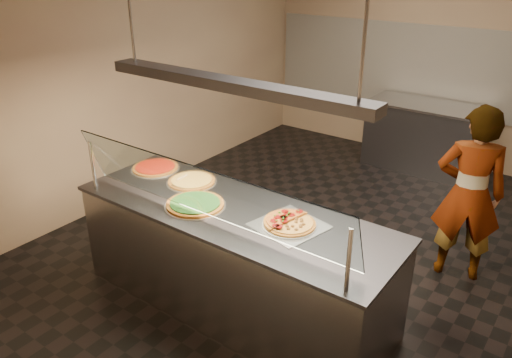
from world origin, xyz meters
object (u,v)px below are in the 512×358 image
Objects in this scene: half_pizza_sausage at (300,226)px; prep_table at (422,136)px; perforated_tray at (290,225)px; worker at (469,194)px; heat_lamp_housing at (230,84)px; pizza_spinach at (195,204)px; pizza_spatula at (182,180)px; pizza_cheese at (192,181)px; serving_counter at (234,259)px; sneeze_guard at (202,192)px; half_pizza_pepperoni at (280,218)px; pizza_tomato at (156,167)px.

half_pizza_sausage is 3.91m from prep_table.
worker reaches higher than perforated_tray.
heat_lamp_housing reaches higher than half_pizza_sausage.
worker is at bearing 45.76° from pizza_spinach.
pizza_cheese is at bearing 51.63° from pizza_spatula.
half_pizza_sausage is at bearing -84.39° from prep_table.
pizza_cheese reaches higher than prep_table.
prep_table is (0.21, 3.92, 0.00)m from serving_counter.
sneeze_guard is at bearing -37.33° from pizza_spinach.
half_pizza_sausage reaches higher than pizza_cheese.
half_pizza_pepperoni is 0.84× the size of pizza_spinach.
half_pizza_pepperoni is (0.41, 0.41, -0.26)m from sneeze_guard.
worker reaches higher than prep_table.
pizza_spinach reaches higher than perforated_tray.
pizza_spinach is 0.34× the size of prep_table.
pizza_spinach is (-0.29, 0.22, -0.28)m from sneeze_guard.
prep_table is at bearing 95.61° from half_pizza_sausage.
half_pizza_sausage is at bearing -6.30° from pizza_cheese.
pizza_cheese is (-1.13, 0.13, 0.01)m from perforated_tray.
serving_counter is 0.58m from pizza_spinach.
half_pizza_sausage is 0.95× the size of pizza_cheese.
pizza_spatula is 2.57m from worker.
half_pizza_pepperoni is at bearing 179.74° from half_pizza_sausage.
pizza_spatula is at bearing 176.85° from perforated_tray.
worker is (1.00, 1.56, -0.13)m from half_pizza_pepperoni.
pizza_spatula is at bearing 145.20° from sneeze_guard.
worker is 2.42m from heat_lamp_housing.
half_pizza_pepperoni is 0.25× the size of worker.
heat_lamp_housing is (0.29, 0.12, 1.00)m from pizza_spinach.
sneeze_guard is 5.93× the size of half_pizza_sausage.
worker is (2.03, 1.43, -0.11)m from pizza_cheese.
heat_lamp_housing reaches higher than perforated_tray.
serving_counter is 6.16× the size of pizza_cheese.
worker is (2.52, 1.41, -0.11)m from pizza_tomato.
sneeze_guard reaches higher than half_pizza_pepperoni.
sneeze_guard is 0.87m from pizza_spatula.
prep_table is at bearing 94.21° from perforated_tray.
pizza_spatula is 0.14× the size of worker.
half_pizza_pepperoni is 1.09m from pizza_spatula.
pizza_cheese is at bearing -2.14° from pizza_tomato.
half_pizza_sausage reaches higher than pizza_spinach.
half_pizza_pepperoni is 0.18× the size of heat_lamp_housing.
perforated_tray is 1.27× the size of pizza_cheese.
heat_lamp_housing reaches higher than worker.
pizza_spinach is 0.22× the size of heat_lamp_housing.
perforated_tray is at bearing 7.47° from serving_counter.
sneeze_guard is 4.43× the size of perforated_tray.
serving_counter is 0.65m from half_pizza_pepperoni.
pizza_spinach is 2.44m from worker.
serving_counter is 5.46× the size of pizza_spinach.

